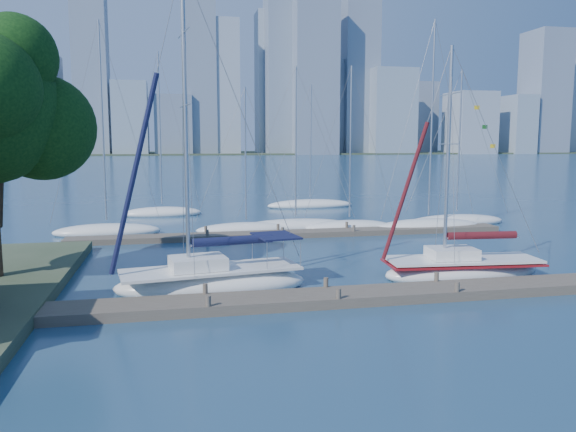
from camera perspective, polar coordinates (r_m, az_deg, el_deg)
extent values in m
plane|color=navy|center=(22.95, 4.47, -8.73)|extent=(700.00, 700.00, 0.00)
cube|color=brown|center=(22.89, 4.48, -8.25)|extent=(26.00, 2.00, 0.40)
cube|color=brown|center=(38.55, 0.67, -1.82)|extent=(30.00, 1.80, 0.36)
cube|color=#38472D|center=(341.26, -10.83, 6.24)|extent=(800.00, 100.00, 1.50)
sphere|color=black|center=(28.37, -23.68, 8.22)|extent=(4.83, 4.83, 4.83)
sphere|color=black|center=(27.12, -26.08, 14.34)|extent=(3.60, 3.60, 3.60)
ellipsoid|color=white|center=(24.87, -7.78, -6.92)|extent=(8.60, 3.95, 1.45)
cube|color=white|center=(24.71, -7.81, -5.40)|extent=(7.97, 3.64, 0.12)
cube|color=white|center=(24.52, -9.16, -4.71)|extent=(2.57, 2.10, 0.53)
cylinder|color=silver|center=(23.92, -10.38, 9.47)|extent=(0.17, 0.17, 12.62)
cylinder|color=silver|center=(24.72, -5.61, -2.72)|extent=(3.89, 0.70, 0.10)
cylinder|color=#111438|center=(24.70, -5.61, -2.50)|extent=(3.63, 0.94, 0.39)
cube|color=#111438|center=(25.27, -1.26, -2.02)|extent=(2.08, 2.55, 0.08)
ellipsoid|color=white|center=(28.25, 17.25, -5.48)|extent=(7.96, 3.19, 1.36)
cube|color=white|center=(28.12, 17.30, -4.22)|extent=(7.38, 2.94, 0.11)
cube|color=white|center=(27.84, 16.30, -3.63)|extent=(2.31, 1.83, 0.50)
cylinder|color=silver|center=(27.21, 15.95, 6.01)|extent=(0.16, 0.16, 9.86)
cylinder|color=silver|center=(28.33, 19.10, -2.05)|extent=(3.68, 0.40, 0.09)
cylinder|color=#511118|center=(28.32, 19.11, -1.87)|extent=(3.41, 0.65, 0.36)
cube|color=maroon|center=(28.15, 17.29, -4.53)|extent=(7.55, 3.05, 0.09)
ellipsoid|color=white|center=(41.30, -17.90, -1.52)|extent=(7.67, 3.87, 1.14)
cylinder|color=silver|center=(40.86, -18.33, 9.05)|extent=(0.12, 0.12, 13.52)
ellipsoid|color=white|center=(40.60, -4.26, -1.36)|extent=(7.31, 2.44, 1.02)
cylinder|color=silver|center=(40.13, -4.34, 6.29)|extent=(0.11, 0.11, 9.33)
ellipsoid|color=white|center=(41.73, 0.79, -1.07)|extent=(8.99, 4.28, 1.14)
cylinder|color=silver|center=(41.27, 0.81, 7.52)|extent=(0.12, 0.12, 10.80)
ellipsoid|color=white|center=(41.60, 6.25, -1.15)|extent=(6.94, 3.73, 1.09)
cylinder|color=silver|center=(41.14, 6.37, 7.43)|extent=(0.12, 0.12, 10.84)
ellipsoid|color=white|center=(42.85, 14.07, -1.05)|extent=(8.39, 3.73, 1.21)
cylinder|color=silver|center=(42.43, 14.41, 9.52)|extent=(0.13, 0.13, 13.98)
ellipsoid|color=white|center=(46.23, 16.73, -0.55)|extent=(8.30, 4.16, 1.15)
cylinder|color=silver|center=(45.82, 17.02, 7.28)|extent=(0.13, 0.13, 10.92)
ellipsoid|color=white|center=(50.81, -12.65, 0.28)|extent=(7.25, 4.50, 1.15)
cylinder|color=silver|center=(50.44, -12.89, 8.63)|extent=(0.13, 0.13, 13.10)
ellipsoid|color=white|center=(56.02, 2.28, 1.11)|extent=(8.69, 2.45, 1.18)
cylinder|color=silver|center=(55.68, 2.31, 7.58)|extent=(0.13, 0.13, 10.89)
cube|color=slate|center=(315.67, -23.79, 10.21)|extent=(19.67, 17.63, 50.13)
cube|color=#8B97A7|center=(333.49, -19.20, 9.63)|extent=(14.51, 17.61, 43.01)
cube|color=#808FA6|center=(306.95, -15.70, 9.49)|extent=(17.67, 19.81, 37.62)
cube|color=slate|center=(307.97, -11.58, 9.03)|extent=(19.40, 16.86, 31.45)
cube|color=#8B97A7|center=(313.23, -6.88, 12.79)|extent=(19.80, 14.99, 71.76)
cube|color=#808FA6|center=(332.66, -1.73, 13.24)|extent=(16.83, 17.46, 80.02)
cube|color=slate|center=(311.37, 2.70, 13.82)|extent=(23.27, 18.95, 82.00)
cube|color=#8B97A7|center=(331.21, 5.45, 10.88)|extent=(14.78, 17.11, 52.83)
cube|color=#808FA6|center=(325.01, 10.43, 10.36)|extent=(24.45, 18.80, 47.20)
cube|color=slate|center=(364.78, 13.24, 9.66)|extent=(16.83, 17.52, 43.46)
cube|color=#8B97A7|center=(345.23, 17.98, 8.95)|extent=(23.08, 23.94, 35.20)
cube|color=#808FA6|center=(361.28, 22.21, 8.57)|extent=(14.14, 21.38, 33.81)
cube|color=slate|center=(376.01, 24.58, 11.30)|extent=(21.00, 23.60, 71.97)
cube|color=#8B97A7|center=(407.67, 26.09, 10.63)|extent=(17.12, 17.08, 68.74)
cube|color=slate|center=(317.25, -19.45, 15.79)|extent=(16.78, 18.00, 109.36)
cube|color=slate|center=(315.02, -9.08, 15.84)|extent=(17.57, 18.00, 105.76)
cube|color=slate|center=(320.54, -0.70, 15.83)|extent=(17.20, 18.00, 106.30)
cube|color=slate|center=(331.07, 7.21, 14.13)|extent=(19.44, 18.00, 90.49)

